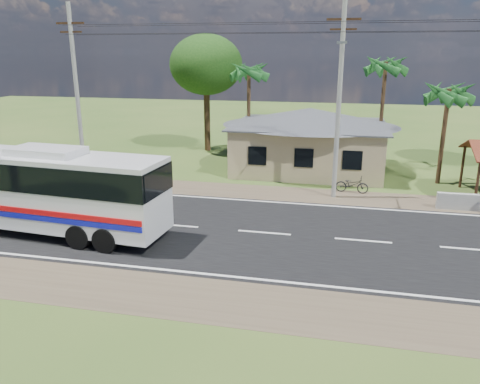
% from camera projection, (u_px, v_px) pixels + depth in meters
% --- Properties ---
extents(ground, '(120.00, 120.00, 0.00)m').
position_uv_depth(ground, '(264.00, 233.00, 21.93)').
color(ground, '#304E1C').
rests_on(ground, ground).
extents(road, '(120.00, 16.00, 0.03)m').
position_uv_depth(road, '(264.00, 233.00, 21.93)').
color(road, black).
rests_on(road, ground).
extents(house, '(12.40, 10.00, 5.00)m').
position_uv_depth(house, '(309.00, 133.00, 33.12)').
color(house, tan).
rests_on(house, ground).
extents(utility_poles, '(32.80, 2.22, 11.00)m').
position_uv_depth(utility_poles, '(333.00, 97.00, 25.79)').
color(utility_poles, '#9E9E99').
rests_on(utility_poles, ground).
extents(palm_near, '(2.80, 2.80, 6.70)m').
position_uv_depth(palm_near, '(449.00, 93.00, 28.62)').
color(palm_near, '#47301E').
rests_on(palm_near, ground).
extents(palm_mid, '(2.80, 2.80, 8.20)m').
position_uv_depth(palm_mid, '(386.00, 67.00, 33.13)').
color(palm_mid, '#47301E').
rests_on(palm_mid, ground).
extents(palm_far, '(2.80, 2.80, 7.70)m').
position_uv_depth(palm_far, '(249.00, 72.00, 35.80)').
color(palm_far, '#47301E').
rests_on(palm_far, ground).
extents(tree_behind_house, '(6.00, 6.00, 9.61)m').
position_uv_depth(tree_behind_house, '(206.00, 65.00, 38.37)').
color(tree_behind_house, '#47301E').
rests_on(tree_behind_house, ground).
extents(coach_bus, '(13.29, 3.79, 4.07)m').
position_uv_depth(coach_bus, '(31.00, 183.00, 21.56)').
color(coach_bus, silver).
rests_on(coach_bus, ground).
extents(motorcycle, '(2.00, 0.87, 1.02)m').
position_uv_depth(motorcycle, '(352.00, 184.00, 28.08)').
color(motorcycle, black).
rests_on(motorcycle, ground).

